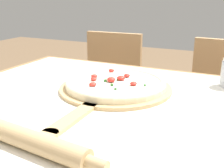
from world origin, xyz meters
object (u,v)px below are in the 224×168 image
chair_left (109,90)px  chair_right (219,108)px  pizza (115,83)px  rolling_pin (29,140)px  pizza_peel (113,90)px

chair_left → chair_right: 0.70m
pizza → chair_right: chair_right is taller
rolling_pin → chair_left: chair_left is taller
pizza → rolling_pin: same height
pizza → rolling_pin: (-0.00, -0.46, -0.00)m
pizza_peel → chair_right: 0.84m
pizza → chair_left: chair_left is taller
pizza_peel → chair_left: (-0.37, 0.72, -0.29)m
rolling_pin → chair_right: bearing=74.0°
pizza_peel → chair_right: bearing=65.5°
pizza_peel → rolling_pin: (-0.00, -0.44, 0.02)m
pizza → rolling_pin: bearing=-90.3°
pizza → chair_left: size_ratio=0.42×
pizza_peel → pizza: size_ratio=1.71×
pizza_peel → rolling_pin: bearing=-90.4°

